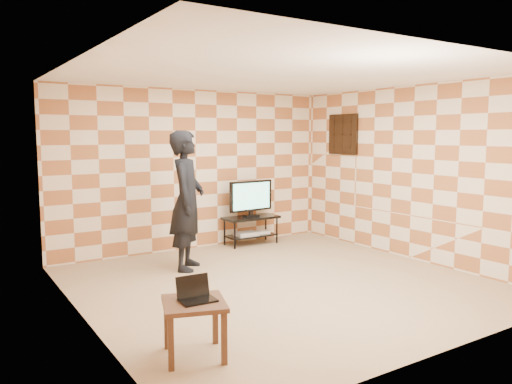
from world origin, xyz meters
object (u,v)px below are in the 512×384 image
(tv_stand, at_px, (251,224))
(person, at_px, (187,200))
(side_table, at_px, (194,311))
(tv, at_px, (251,197))

(tv_stand, bearing_deg, person, -151.68)
(side_table, bearing_deg, person, 66.21)
(tv_stand, distance_m, side_table, 4.55)
(person, bearing_deg, side_table, -167.32)
(tv_stand, relative_size, tv, 1.13)
(tv_stand, height_order, tv, tv)
(person, bearing_deg, tv_stand, -25.22)
(tv, relative_size, side_table, 1.31)
(tv_stand, distance_m, tv, 0.49)
(tv, distance_m, person, 1.87)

